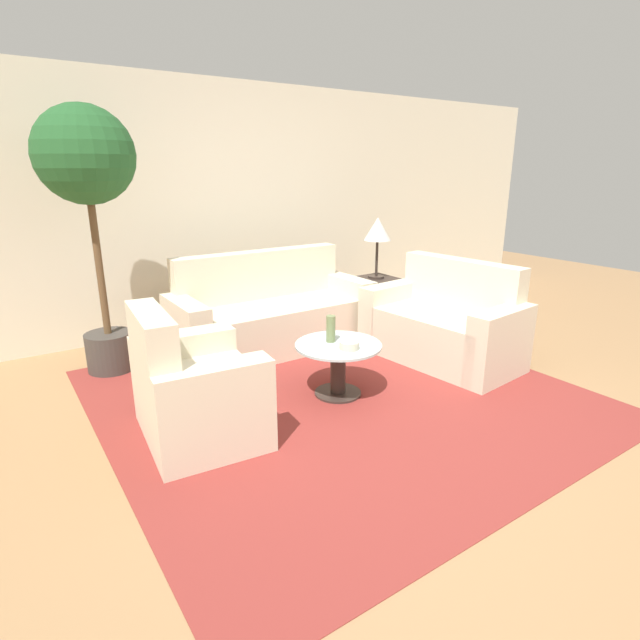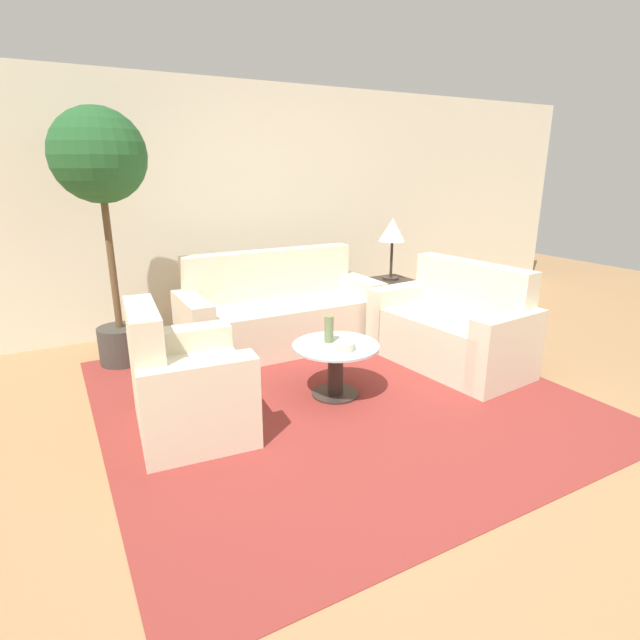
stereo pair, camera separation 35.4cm
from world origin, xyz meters
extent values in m
plane|color=#9E754C|center=(0.00, 0.00, 0.00)|extent=(14.00, 14.00, 0.00)
cube|color=beige|center=(0.00, 2.92, 1.30)|extent=(10.00, 0.06, 2.60)
cube|color=maroon|center=(-0.11, 0.60, 0.00)|extent=(3.42, 3.39, 0.01)
cube|color=beige|center=(-0.01, 1.80, 0.23)|extent=(1.76, 0.77, 0.46)
cube|color=beige|center=(-0.01, 2.09, 0.46)|extent=(1.76, 0.18, 0.93)
cube|color=beige|center=(-0.89, 1.80, 0.31)|extent=(0.20, 0.77, 0.62)
cube|color=beige|center=(0.87, 1.80, 0.31)|extent=(0.20, 0.77, 0.62)
cube|color=beige|center=(-1.22, 0.62, 0.23)|extent=(0.77, 0.76, 0.46)
cube|color=beige|center=(-1.49, 0.64, 0.45)|extent=(0.24, 0.71, 0.89)
cube|color=beige|center=(-1.26, 0.27, 0.31)|extent=(0.72, 0.26, 0.62)
cube|color=beige|center=(-1.19, 0.97, 0.31)|extent=(0.72, 0.26, 0.62)
cube|color=beige|center=(1.10, 0.68, 0.23)|extent=(0.85, 1.28, 0.46)
cube|color=beige|center=(1.37, 0.70, 0.45)|extent=(0.30, 1.22, 0.91)
cube|color=beige|center=(1.04, 1.28, 0.31)|extent=(0.75, 0.27, 0.62)
cube|color=beige|center=(1.16, 0.07, 0.31)|extent=(0.75, 0.27, 0.62)
cylinder|color=#332823|center=(-0.11, 0.60, 0.01)|extent=(0.37, 0.37, 0.02)
cylinder|color=#332823|center=(-0.11, 0.60, 0.20)|extent=(0.12, 0.12, 0.40)
cylinder|color=#B2C6C6|center=(-0.11, 0.60, 0.41)|extent=(0.67, 0.67, 0.02)
cube|color=#332823|center=(1.35, 1.89, 0.26)|extent=(0.44, 0.44, 0.53)
cylinder|color=#332823|center=(1.35, 1.89, 0.54)|extent=(0.18, 0.18, 0.02)
cylinder|color=#332823|center=(1.35, 1.89, 0.75)|extent=(0.03, 0.03, 0.40)
cone|color=beige|center=(1.35, 1.89, 1.07)|extent=(0.30, 0.30, 0.25)
cylinder|color=#3D3833|center=(-1.47, 2.14, 0.17)|extent=(0.40, 0.40, 0.34)
cylinder|color=brown|center=(-1.47, 2.14, 0.97)|extent=(0.06, 0.06, 1.26)
sphere|color=#235628|center=(-1.47, 2.14, 1.81)|extent=(0.77, 0.77, 0.77)
cylinder|color=#6B7A4C|center=(-0.13, 0.68, 0.53)|extent=(0.07, 0.07, 0.21)
cylinder|color=beige|center=(-0.11, 0.47, 0.45)|extent=(0.14, 0.14, 0.06)
camera|label=1|loc=(-2.25, -2.29, 1.72)|focal=28.00mm
camera|label=2|loc=(-1.95, -2.48, 1.72)|focal=28.00mm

